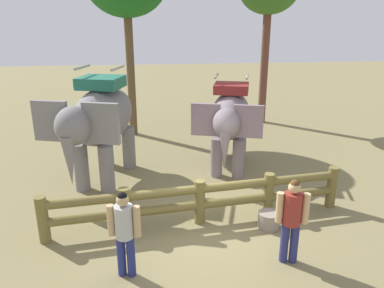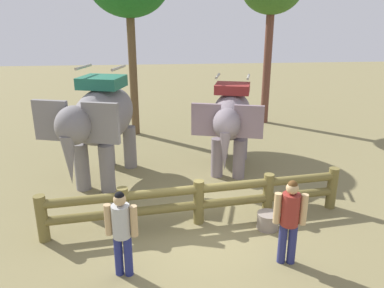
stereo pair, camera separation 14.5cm
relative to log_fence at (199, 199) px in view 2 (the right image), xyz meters
name	(u,v)px [view 2 (the right image)]	position (x,y,z in m)	size (l,w,h in m)	color
ground_plane	(200,227)	(0.00, -0.21, -0.61)	(60.00, 60.00, 0.00)	olive
log_fence	(199,199)	(0.00, 0.00, 0.00)	(6.92, 1.04, 1.05)	brown
elephant_near_left	(101,120)	(-2.41, 2.61, 1.22)	(2.58, 3.88, 3.25)	slate
elephant_center	(231,119)	(1.32, 3.06, 1.01)	(2.27, 3.44, 2.88)	gray
tourist_woman_in_black	(122,228)	(-1.58, -1.69, 0.37)	(0.59, 0.38, 1.68)	navy
tourist_man_in_blue	(290,216)	(1.51, -1.64, 0.40)	(0.60, 0.40, 1.73)	navy
feed_bucket	(268,221)	(1.51, -0.40, -0.42)	(0.48, 0.48, 0.37)	gray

